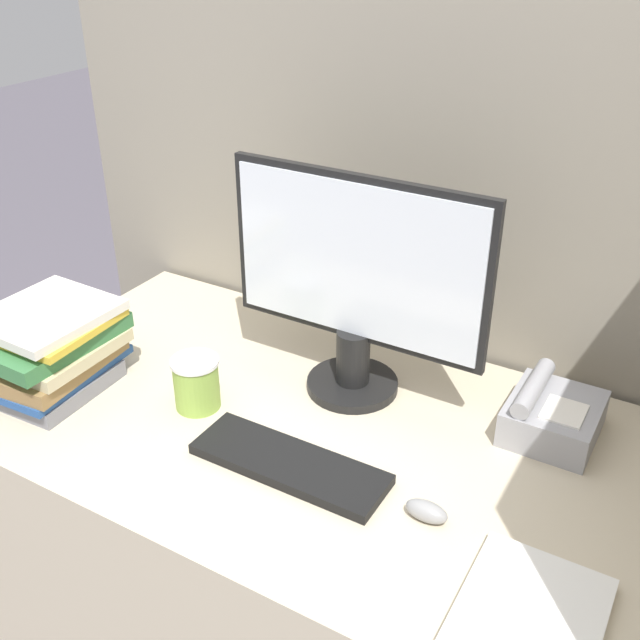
{
  "coord_description": "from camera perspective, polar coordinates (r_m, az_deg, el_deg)",
  "views": [
    {
      "loc": [
        0.63,
        -0.62,
        1.63
      ],
      "look_at": [
        0.01,
        0.43,
        0.94
      ],
      "focal_mm": 42.0,
      "sensor_mm": 36.0,
      "label": 1
    }
  ],
  "objects": [
    {
      "name": "book_stack",
      "position": [
        1.65,
        -19.73,
        -2.12
      ],
      "size": [
        0.25,
        0.29,
        0.18
      ],
      "color": "slate",
      "rests_on": "desk"
    },
    {
      "name": "desk",
      "position": [
        1.75,
        -1.08,
        -17.33
      ],
      "size": [
        1.4,
        0.79,
        0.73
      ],
      "color": "beige",
      "rests_on": "ground_plane"
    },
    {
      "name": "desk_telephone",
      "position": [
        1.52,
        17.22,
        -6.96
      ],
      "size": [
        0.17,
        0.19,
        0.11
      ],
      "color": "#99999E",
      "rests_on": "desk"
    },
    {
      "name": "cubicle_panel_rear",
      "position": [
        1.81,
        5.94,
        0.31
      ],
      "size": [
        1.8,
        0.04,
        1.52
      ],
      "color": "gray",
      "rests_on": "ground_plane"
    },
    {
      "name": "mouse",
      "position": [
        1.3,
        8.12,
        -14.23
      ],
      "size": [
        0.07,
        0.04,
        0.03
      ],
      "color": "gray",
      "rests_on": "desk"
    },
    {
      "name": "keyboard",
      "position": [
        1.39,
        -2.34,
        -10.89
      ],
      "size": [
        0.37,
        0.12,
        0.02
      ],
      "color": "black",
      "rests_on": "desk"
    },
    {
      "name": "monitor",
      "position": [
        1.48,
        2.71,
        2.43
      ],
      "size": [
        0.55,
        0.19,
        0.47
      ],
      "color": "black",
      "rests_on": "desk"
    },
    {
      "name": "coffee_cup",
      "position": [
        1.53,
        -9.39,
        -4.76
      ],
      "size": [
        0.1,
        0.1,
        0.11
      ],
      "color": "#8CB247",
      "rests_on": "desk"
    },
    {
      "name": "paper_pile",
      "position": [
        1.19,
        15.68,
        -20.86
      ],
      "size": [
        0.2,
        0.24,
        0.02
      ],
      "color": "white",
      "rests_on": "desk"
    }
  ]
}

